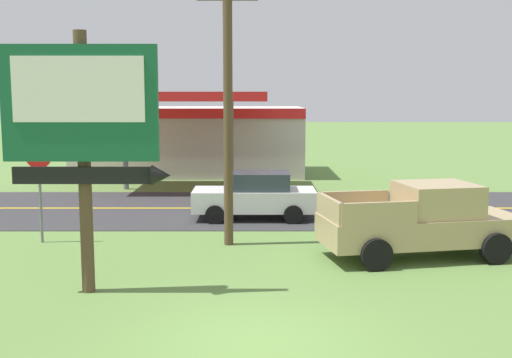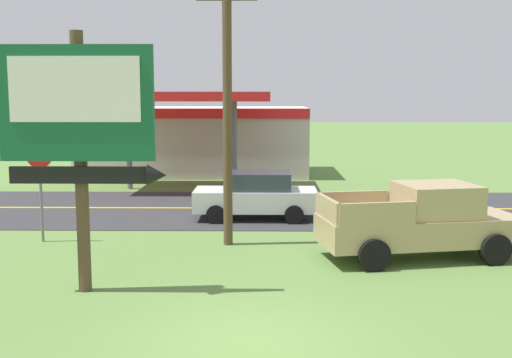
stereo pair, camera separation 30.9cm
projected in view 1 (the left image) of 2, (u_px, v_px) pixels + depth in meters
name	position (u px, v px, depth m)	size (l,w,h in m)	color
ground_plane	(256.00, 342.00, 10.99)	(180.00, 180.00, 0.00)	#5B7F3D
road_asphalt	(256.00, 208.00, 23.87)	(140.00, 8.00, 0.02)	#333335
road_centre_line	(256.00, 208.00, 23.87)	(126.00, 0.20, 0.01)	gold
motel_sign	(84.00, 123.00, 13.20)	(3.49, 0.54, 5.60)	brown
stop_sign	(39.00, 174.00, 18.15)	(0.80, 0.08, 2.95)	slate
utility_pole	(228.00, 91.00, 17.59)	(1.86, 0.26, 8.19)	brown
gas_station	(191.00, 138.00, 34.16)	(12.00, 11.50, 4.40)	beige
pickup_tan_parked_on_lawn	(422.00, 221.00, 16.64)	(5.48, 2.97, 1.96)	tan
car_white_near_lane	(255.00, 195.00, 21.78)	(4.20, 2.00, 1.64)	silver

